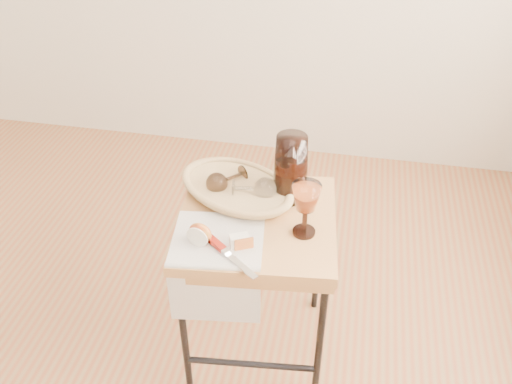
% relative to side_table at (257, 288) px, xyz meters
% --- Properties ---
extents(side_table, '(0.55, 0.55, 0.64)m').
position_rel_side_table_xyz_m(side_table, '(0.00, 0.00, 0.00)').
color(side_table, brown).
rests_on(side_table, floor).
extents(tea_towel, '(0.31, 0.28, 0.01)m').
position_rel_side_table_xyz_m(tea_towel, '(-0.10, -0.12, 0.32)').
color(tea_towel, white).
rests_on(tea_towel, side_table).
extents(bread_basket, '(0.45, 0.39, 0.05)m').
position_rel_side_table_xyz_m(bread_basket, '(-0.09, 0.11, 0.34)').
color(bread_basket, '#9D8455').
rests_on(bread_basket, side_table).
extents(goblet_lying_a, '(0.14, 0.14, 0.07)m').
position_rel_side_table_xyz_m(goblet_lying_a, '(-0.13, 0.13, 0.37)').
color(goblet_lying_a, brown).
rests_on(goblet_lying_a, bread_basket).
extents(goblet_lying_b, '(0.13, 0.10, 0.08)m').
position_rel_side_table_xyz_m(goblet_lying_b, '(-0.04, 0.09, 0.37)').
color(goblet_lying_b, white).
rests_on(goblet_lying_b, bread_basket).
extents(pitcher, '(0.19, 0.26, 0.27)m').
position_rel_side_table_xyz_m(pitcher, '(0.09, 0.14, 0.44)').
color(pitcher, black).
rests_on(pitcher, side_table).
extents(wine_goblet, '(0.09, 0.09, 0.18)m').
position_rel_side_table_xyz_m(wine_goblet, '(0.16, -0.04, 0.41)').
color(wine_goblet, white).
rests_on(wine_goblet, side_table).
extents(apple_half, '(0.08, 0.05, 0.07)m').
position_rel_side_table_xyz_m(apple_half, '(-0.15, -0.15, 0.36)').
color(apple_half, '#AF0E18').
rests_on(apple_half, tea_towel).
extents(apple_wedge, '(0.07, 0.05, 0.04)m').
position_rel_side_table_xyz_m(apple_wedge, '(-0.03, -0.14, 0.35)').
color(apple_wedge, white).
rests_on(apple_wedge, tea_towel).
extents(table_knife, '(0.19, 0.16, 0.02)m').
position_rel_side_table_xyz_m(table_knife, '(-0.05, -0.19, 0.34)').
color(table_knife, silver).
rests_on(table_knife, tea_towel).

